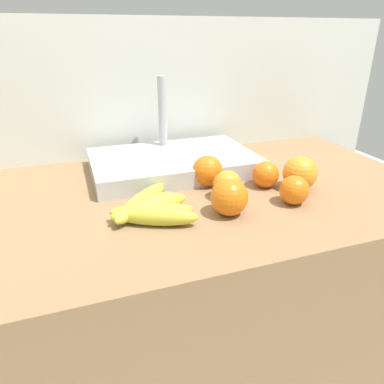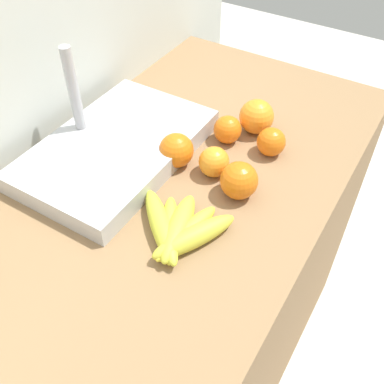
{
  "view_description": "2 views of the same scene",
  "coord_description": "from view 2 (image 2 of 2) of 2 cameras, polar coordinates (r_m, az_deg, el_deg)",
  "views": [
    {
      "loc": [
        -0.15,
        -0.74,
        1.26
      ],
      "look_at": [
        0.08,
        -0.09,
        0.95
      ],
      "focal_mm": 33.31,
      "sensor_mm": 36.0,
      "label": 1
    },
    {
      "loc": [
        -0.47,
        -0.4,
        1.57
      ],
      "look_at": [
        0.04,
        -0.09,
        0.98
      ],
      "focal_mm": 42.39,
      "sensor_mm": 36.0,
      "label": 2
    }
  ],
  "objects": [
    {
      "name": "counter",
      "position": [
        1.28,
        -4.5,
        -16.52
      ],
      "size": [
        1.41,
        0.64,
        0.91
      ],
      "primitive_type": "cube",
      "color": "olive",
      "rests_on": "ground"
    },
    {
      "name": "wall_back",
      "position": [
        1.28,
        -18.06,
        -4.29
      ],
      "size": [
        1.81,
        0.06,
        1.3
      ],
      "primitive_type": "cube",
      "color": "silver",
      "rests_on": "ground"
    },
    {
      "name": "banana_bunch",
      "position": [
        0.84,
        -1.76,
        -4.84
      ],
      "size": [
        0.18,
        0.21,
        0.04
      ],
      "color": "gold",
      "rests_on": "counter"
    },
    {
      "name": "orange_back_right",
      "position": [
        1.03,
        9.93,
        6.24
      ],
      "size": [
        0.06,
        0.06,
        0.06
      ],
      "primitive_type": "sphere",
      "color": "orange",
      "rests_on": "counter"
    },
    {
      "name": "orange_far_right",
      "position": [
        1.05,
        4.49,
        7.84
      ],
      "size": [
        0.06,
        0.06,
        0.06
      ],
      "primitive_type": "sphere",
      "color": "orange",
      "rests_on": "counter"
    },
    {
      "name": "orange_right",
      "position": [
        0.91,
        5.94,
        1.45
      ],
      "size": [
        0.08,
        0.08,
        0.08
      ],
      "primitive_type": "sphere",
      "color": "orange",
      "rests_on": "counter"
    },
    {
      "name": "orange_front",
      "position": [
        0.98,
        -1.98,
        5.27
      ],
      "size": [
        0.08,
        0.08,
        0.08
      ],
      "primitive_type": "sphere",
      "color": "orange",
      "rests_on": "counter"
    },
    {
      "name": "orange_center",
      "position": [
        0.96,
        2.78,
        3.81
      ],
      "size": [
        0.07,
        0.07,
        0.07
      ],
      "primitive_type": "sphere",
      "color": "orange",
      "rests_on": "counter"
    },
    {
      "name": "orange_back_left",
      "position": [
        1.09,
        8.12,
        9.38
      ],
      "size": [
        0.08,
        0.08,
        0.08
      ],
      "primitive_type": "sphere",
      "color": "orange",
      "rests_on": "counter"
    },
    {
      "name": "sink_basin",
      "position": [
        1.02,
        -9.6,
        5.48
      ],
      "size": [
        0.43,
        0.28,
        0.24
      ],
      "color": "#B7BABF",
      "rests_on": "counter"
    }
  ]
}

